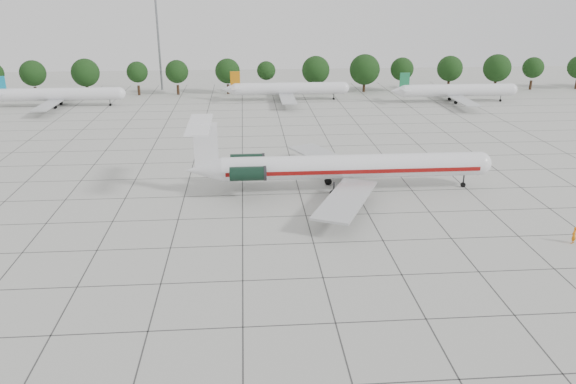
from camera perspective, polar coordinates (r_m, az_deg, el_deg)
name	(u,v)px	position (r m, az deg, el deg)	size (l,w,h in m)	color
ground	(306,216)	(71.00, 1.84, -2.43)	(260.00, 260.00, 0.00)	#B7B8B0
apron_joints	(295,177)	(84.95, 0.76, 1.49)	(170.00, 170.00, 0.02)	#383838
main_airliner	(336,167)	(78.65, 4.88, 2.59)	(43.22, 33.98, 10.13)	silver
ground_crew	(574,235)	(70.97, 27.04, -3.92)	(0.73, 0.48, 2.00)	orange
bg_airliner_b	(60,95)	(145.18, -22.15, 9.15)	(28.24, 27.20, 7.40)	silver
bg_airliner_c	(289,89)	(142.28, 0.07, 10.43)	(28.24, 27.20, 7.40)	silver
bg_airliner_d	(457,91)	(145.98, 16.77, 9.84)	(28.24, 27.20, 7.40)	silver
tree_line	(228,71)	(151.64, -6.16, 12.11)	(249.86, 8.44, 10.22)	#332114
floodlight_mast	(158,37)	(159.22, -13.05, 15.12)	(1.60, 1.60, 25.45)	slate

